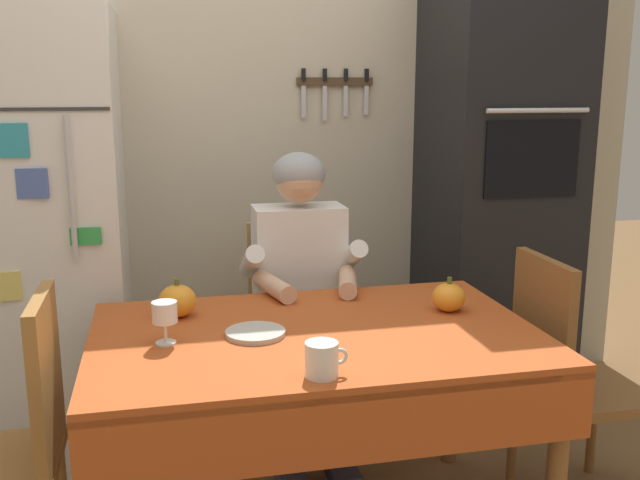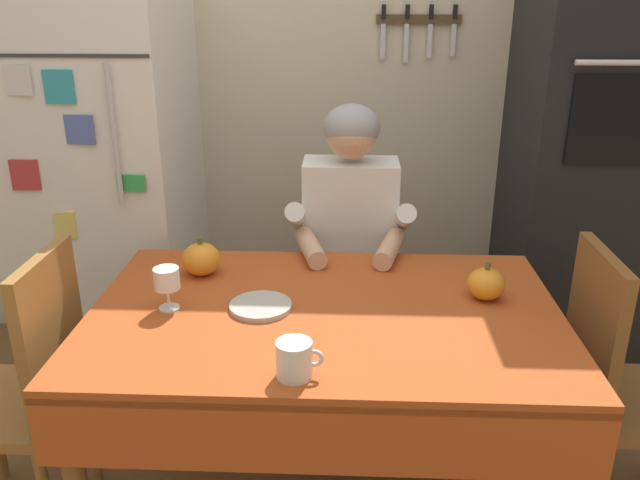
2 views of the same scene
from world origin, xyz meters
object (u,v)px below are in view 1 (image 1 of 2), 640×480
object	(u,v)px
chair_right_side	(565,372)
seated_person	(302,282)
chair_behind_person	(294,321)
wine_glass	(165,314)
refrigerator	(36,239)
pumpkin_large	(177,301)
pumpkin_medium	(449,297)
wall_oven	(497,185)
coffee_mug	(322,359)
chair_left_side	(13,440)
serving_tray	(255,333)
dining_table	(317,358)

from	to	relation	value
chair_right_side	seated_person	bearing A→B (deg)	145.46
chair_behind_person	wine_glass	bearing A→B (deg)	-124.39
refrigerator	pumpkin_large	world-z (taller)	refrigerator
seated_person	pumpkin_medium	distance (m)	0.64
wall_oven	wine_glass	distance (m)	1.78
pumpkin_large	coffee_mug	bearing A→B (deg)	-58.94
chair_left_side	pumpkin_large	size ratio (longest dim) A/B	7.10
refrigerator	seated_person	xyz separation A→B (m)	(1.02, -0.28, -0.16)
seated_person	coffee_mug	distance (m)	0.95
refrigerator	serving_tray	bearing A→B (deg)	-48.67
serving_tray	wall_oven	bearing A→B (deg)	35.97
wall_oven	coffee_mug	bearing A→B (deg)	-131.48
chair_left_side	coffee_mug	bearing A→B (deg)	-17.91
pumpkin_medium	refrigerator	bearing A→B (deg)	152.09
wall_oven	chair_behind_person	bearing A→B (deg)	-172.41
chair_right_side	pumpkin_large	world-z (taller)	chair_right_side
refrigerator	chair_left_side	distance (m)	1.02
chair_behind_person	coffee_mug	distance (m)	1.17
wine_glass	refrigerator	bearing A→B (deg)	119.05
pumpkin_medium	coffee_mug	bearing A→B (deg)	-140.44
dining_table	coffee_mug	size ratio (longest dim) A/B	11.92
wall_oven	refrigerator	bearing A→B (deg)	-178.86
seated_person	chair_right_side	size ratio (longest dim) A/B	1.34
dining_table	chair_behind_person	xyz separation A→B (m)	(0.07, 0.79, -0.14)
refrigerator	coffee_mug	bearing A→B (deg)	-53.84
refrigerator	dining_table	bearing A→B (deg)	-42.91
chair_right_side	refrigerator	bearing A→B (deg)	155.36
chair_right_side	serving_tray	distance (m)	1.12
refrigerator	wine_glass	bearing A→B (deg)	-60.95
refrigerator	serving_tray	world-z (taller)	refrigerator
seated_person	chair_left_side	world-z (taller)	seated_person
dining_table	chair_behind_person	size ratio (longest dim) A/B	1.51
chair_behind_person	pumpkin_medium	size ratio (longest dim) A/B	7.75
chair_left_side	serving_tray	xyz separation A→B (m)	(0.71, 0.08, 0.24)
refrigerator	chair_right_side	size ratio (longest dim) A/B	1.94
chair_right_side	serving_tray	bearing A→B (deg)	-179.32
dining_table	serving_tray	size ratio (longest dim) A/B	7.49
dining_table	pumpkin_medium	xyz separation A→B (m)	(0.49, 0.12, 0.13)
dining_table	serving_tray	bearing A→B (deg)	173.65
coffee_mug	pumpkin_large	distance (m)	0.70
pumpkin_large	wine_glass	bearing A→B (deg)	-99.60
coffee_mug	wine_glass	size ratio (longest dim) A/B	0.89
wine_glass	coffee_mug	bearing A→B (deg)	-40.29
chair_right_side	wine_glass	world-z (taller)	chair_right_side
chair_left_side	coffee_mug	size ratio (longest dim) A/B	7.92
coffee_mug	seated_person	bearing A→B (deg)	81.86
wall_oven	pumpkin_large	xyz separation A→B (m)	(-1.47, -0.66, -0.26)
chair_right_side	wine_glass	xyz separation A→B (m)	(-1.36, -0.03, 0.32)
chair_left_side	pumpkin_medium	bearing A→B (deg)	7.49
coffee_mug	serving_tray	distance (m)	0.38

